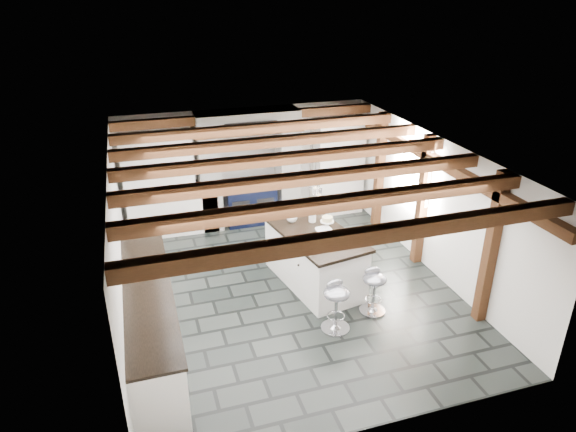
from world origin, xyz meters
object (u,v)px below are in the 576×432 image
object	(u,v)px
bar_stool_far	(336,301)
range_cooker	(250,200)
bar_stool_near	(374,286)
kitchen_island	(314,257)

from	to	relation	value
bar_stool_far	range_cooker	bearing A→B (deg)	86.21
bar_stool_near	bar_stool_far	bearing A→B (deg)	-153.97
bar_stool_near	bar_stool_far	world-z (taller)	bar_stool_far
range_cooker	bar_stool_near	world-z (taller)	range_cooker
kitchen_island	bar_stool_far	distance (m)	1.27
kitchen_island	bar_stool_near	xyz separation A→B (m)	(0.56, -1.03, -0.03)
range_cooker	bar_stool_far	world-z (taller)	range_cooker
bar_stool_far	kitchen_island	bearing A→B (deg)	75.56
range_cooker	kitchen_island	size ratio (longest dim) A/B	0.49
bar_stool_near	kitchen_island	bearing A→B (deg)	126.19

